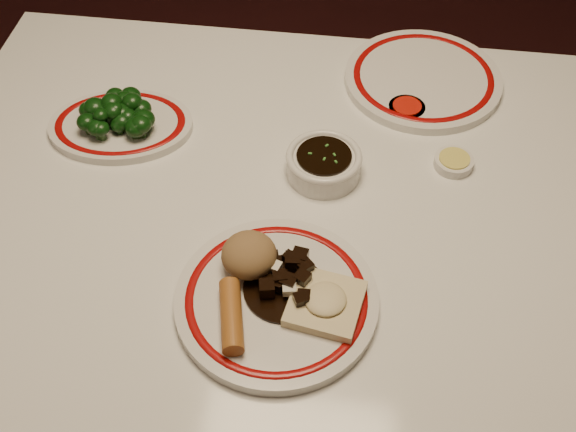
{
  "coord_description": "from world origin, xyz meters",
  "views": [
    {
      "loc": [
        0.1,
        -0.73,
        1.59
      ],
      "look_at": [
        0.01,
        -0.06,
        0.8
      ],
      "focal_mm": 45.0,
      "sensor_mm": 36.0,
      "label": 1
    }
  ],
  "objects_px": {
    "broccoli_plate": "(121,125)",
    "rice_mound": "(249,255)",
    "broccoli_pile": "(117,113)",
    "stirfry_heap": "(286,280)",
    "fried_wonton": "(325,302)",
    "soy_bowl": "(324,165)",
    "main_plate": "(276,300)",
    "dining_table": "(288,243)",
    "spring_roll": "(231,316)"
  },
  "relations": [
    {
      "from": "rice_mound",
      "to": "fried_wonton",
      "type": "distance_m",
      "value": 0.13
    },
    {
      "from": "stirfry_heap",
      "to": "broccoli_plate",
      "type": "relative_size",
      "value": 0.44
    },
    {
      "from": "dining_table",
      "to": "spring_roll",
      "type": "relative_size",
      "value": 11.21
    },
    {
      "from": "fried_wonton",
      "to": "broccoli_pile",
      "type": "bearing_deg",
      "value": 139.8
    },
    {
      "from": "rice_mound",
      "to": "stirfry_heap",
      "type": "distance_m",
      "value": 0.06
    },
    {
      "from": "spring_roll",
      "to": "rice_mound",
      "type": "bearing_deg",
      "value": 71.35
    },
    {
      "from": "dining_table",
      "to": "stirfry_heap",
      "type": "relative_size",
      "value": 10.24
    },
    {
      "from": "main_plate",
      "to": "fried_wonton",
      "type": "xyz_separation_m",
      "value": [
        0.07,
        -0.01,
        0.02
      ]
    },
    {
      "from": "stirfry_heap",
      "to": "spring_roll",
      "type": "bearing_deg",
      "value": -132.53
    },
    {
      "from": "broccoli_plate",
      "to": "broccoli_pile",
      "type": "height_order",
      "value": "broccoli_pile"
    },
    {
      "from": "rice_mound",
      "to": "stirfry_heap",
      "type": "bearing_deg",
      "value": -22.68
    },
    {
      "from": "main_plate",
      "to": "fried_wonton",
      "type": "height_order",
      "value": "fried_wonton"
    },
    {
      "from": "dining_table",
      "to": "soy_bowl",
      "type": "bearing_deg",
      "value": 58.81
    },
    {
      "from": "dining_table",
      "to": "broccoli_pile",
      "type": "distance_m",
      "value": 0.36
    },
    {
      "from": "main_plate",
      "to": "rice_mound",
      "type": "relative_size",
      "value": 4.02
    },
    {
      "from": "dining_table",
      "to": "rice_mound",
      "type": "bearing_deg",
      "value": -104.96
    },
    {
      "from": "fried_wonton",
      "to": "soy_bowl",
      "type": "bearing_deg",
      "value": 96.19
    },
    {
      "from": "dining_table",
      "to": "fried_wonton",
      "type": "height_order",
      "value": "fried_wonton"
    },
    {
      "from": "dining_table",
      "to": "broccoli_plate",
      "type": "height_order",
      "value": "broccoli_plate"
    },
    {
      "from": "soy_bowl",
      "to": "broccoli_pile",
      "type": "bearing_deg",
      "value": 170.97
    },
    {
      "from": "dining_table",
      "to": "main_plate",
      "type": "height_order",
      "value": "main_plate"
    },
    {
      "from": "main_plate",
      "to": "rice_mound",
      "type": "height_order",
      "value": "rice_mound"
    },
    {
      "from": "stirfry_heap",
      "to": "fried_wonton",
      "type": "bearing_deg",
      "value": -27.11
    },
    {
      "from": "fried_wonton",
      "to": "dining_table",
      "type": "bearing_deg",
      "value": 111.72
    },
    {
      "from": "broccoli_plate",
      "to": "broccoli_pile",
      "type": "distance_m",
      "value": 0.03
    },
    {
      "from": "broccoli_plate",
      "to": "rice_mound",
      "type": "bearing_deg",
      "value": -45.36
    },
    {
      "from": "main_plate",
      "to": "rice_mound",
      "type": "distance_m",
      "value": 0.07
    },
    {
      "from": "fried_wonton",
      "to": "stirfry_heap",
      "type": "distance_m",
      "value": 0.06
    },
    {
      "from": "fried_wonton",
      "to": "broccoli_plate",
      "type": "distance_m",
      "value": 0.5
    },
    {
      "from": "dining_table",
      "to": "broccoli_pile",
      "type": "height_order",
      "value": "broccoli_pile"
    },
    {
      "from": "main_plate",
      "to": "broccoli_plate",
      "type": "bearing_deg",
      "value": 134.63
    },
    {
      "from": "main_plate",
      "to": "broccoli_plate",
      "type": "relative_size",
      "value": 1.17
    },
    {
      "from": "spring_roll",
      "to": "broccoli_plate",
      "type": "relative_size",
      "value": 0.4
    },
    {
      "from": "broccoli_plate",
      "to": "soy_bowl",
      "type": "distance_m",
      "value": 0.36
    },
    {
      "from": "fried_wonton",
      "to": "soy_bowl",
      "type": "height_order",
      "value": "fried_wonton"
    },
    {
      "from": "spring_roll",
      "to": "broccoli_pile",
      "type": "height_order",
      "value": "broccoli_pile"
    },
    {
      "from": "rice_mound",
      "to": "fried_wonton",
      "type": "relative_size",
      "value": 0.71
    },
    {
      "from": "fried_wonton",
      "to": "stirfry_heap",
      "type": "xyz_separation_m",
      "value": [
        -0.06,
        0.03,
        0.0
      ]
    },
    {
      "from": "rice_mound",
      "to": "spring_roll",
      "type": "height_order",
      "value": "rice_mound"
    },
    {
      "from": "spring_roll",
      "to": "broccoli_plate",
      "type": "bearing_deg",
      "value": 112.15
    },
    {
      "from": "dining_table",
      "to": "broccoli_plate",
      "type": "relative_size",
      "value": 4.47
    },
    {
      "from": "dining_table",
      "to": "fried_wonton",
      "type": "distance_m",
      "value": 0.24
    },
    {
      "from": "broccoli_pile",
      "to": "stirfry_heap",
      "type": "bearing_deg",
      "value": -42.09
    },
    {
      "from": "broccoli_pile",
      "to": "fried_wonton",
      "type": "bearing_deg",
      "value": -40.2
    },
    {
      "from": "main_plate",
      "to": "dining_table",
      "type": "bearing_deg",
      "value": 92.46
    },
    {
      "from": "spring_roll",
      "to": "fried_wonton",
      "type": "bearing_deg",
      "value": 5.17
    },
    {
      "from": "rice_mound",
      "to": "soy_bowl",
      "type": "xyz_separation_m",
      "value": [
        0.08,
        0.21,
        -0.03
      ]
    },
    {
      "from": "fried_wonton",
      "to": "spring_roll",
      "type": "bearing_deg",
      "value": -161.46
    },
    {
      "from": "broccoli_plate",
      "to": "soy_bowl",
      "type": "height_order",
      "value": "soy_bowl"
    },
    {
      "from": "rice_mound",
      "to": "soy_bowl",
      "type": "distance_m",
      "value": 0.23
    }
  ]
}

